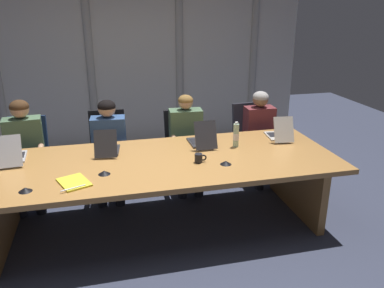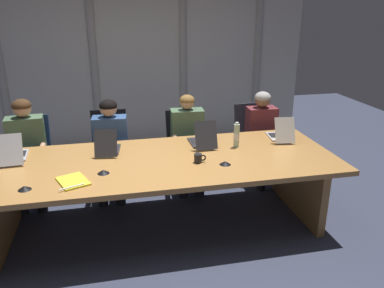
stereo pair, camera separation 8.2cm
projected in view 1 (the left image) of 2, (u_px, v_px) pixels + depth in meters
The scene contains 21 objects.
ground_plane at pixel (162, 225), 4.05m from camera, with size 10.75×10.75×0.00m, color #383D51.
conference_table at pixel (161, 174), 3.85m from camera, with size 3.53×1.32×0.74m.
curtain_backdrop at pixel (132, 49), 5.86m from camera, with size 5.37×0.17×3.09m.
laptop_left_end at pixel (13, 155), 3.76m from camera, with size 0.24×0.47×0.30m.
laptop_left_mid at pixel (107, 148), 3.95m from camera, with size 0.27×0.41×0.28m.
laptop_center at pixel (202, 140), 4.18m from camera, with size 0.24×0.43×0.30m.
laptop_right_mid at pixel (279, 134), 4.39m from camera, with size 0.26×0.44×0.29m.
office_chair_left_end at pixel (29, 169), 4.55m from camera, with size 0.60×0.60×0.95m.
office_chair_left_mid at pixel (109, 162), 4.75m from camera, with size 0.60×0.60×0.97m.
office_chair_center at pixel (185, 156), 4.96m from camera, with size 0.60×0.60×0.92m.
office_chair_right_mid at pixel (252, 149), 5.17m from camera, with size 0.60×0.60×0.95m.
person_left_end at pixel (25, 147), 4.30m from camera, with size 0.45×0.57×1.21m.
person_left_mid at pixel (109, 143), 4.51m from camera, with size 0.44×0.57×1.16m.
person_center at pixel (187, 137), 4.71m from camera, with size 0.43×0.56×1.17m.
person_right_mid at pixel (261, 131), 4.93m from camera, with size 0.39×0.55×1.16m.
water_bottle_primary at pixel (236, 135), 4.12m from camera, with size 0.06×0.06×0.28m.
coffee_mug_near at pixel (199, 158), 3.73m from camera, with size 0.12×0.08×0.09m.
conference_mic_left_side at pixel (226, 163), 3.69m from camera, with size 0.11×0.11×0.04m, color black.
conference_mic_middle at pixel (104, 172), 3.48m from camera, with size 0.11×0.11×0.04m, color black.
conference_mic_right_side at pixel (25, 190), 3.16m from camera, with size 0.11×0.11×0.04m, color black.
spiral_notepad at pixel (74, 182), 3.30m from camera, with size 0.32×0.36×0.03m.
Camera 1 is at (-0.52, -3.49, 2.19)m, focal length 36.10 mm.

